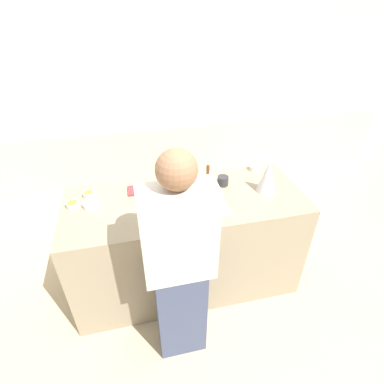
{
  "coord_description": "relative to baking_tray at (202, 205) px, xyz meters",
  "views": [
    {
      "loc": [
        -0.38,
        -1.89,
        2.29
      ],
      "look_at": [
        0.05,
        0.0,
        0.99
      ],
      "focal_mm": 28.0,
      "sensor_mm": 36.0,
      "label": 1
    }
  ],
  "objects": [
    {
      "name": "decorative_tree",
      "position": [
        0.56,
        0.08,
        0.14
      ],
      "size": [
        0.15,
        0.15,
        0.29
      ],
      "color": "silver",
      "rests_on": "kitchen_island"
    },
    {
      "name": "candy_bowl_near_tray_left",
      "position": [
        -0.96,
        0.21,
        0.02
      ],
      "size": [
        0.09,
        0.09,
        0.04
      ],
      "color": "white",
      "rests_on": "kitchen_island"
    },
    {
      "name": "back_cabinet_block",
      "position": [
        -0.11,
        1.89,
        -0.47
      ],
      "size": [
        6.0,
        0.6,
        0.92
      ],
      "color": "beige",
      "rests_on": "ground_plane"
    },
    {
      "name": "gingerbread_house",
      "position": [
        0.0,
        0.0,
        0.13
      ],
      "size": [
        0.18,
        0.18,
        0.32
      ],
      "color": "#5B2D14",
      "rests_on": "baking_tray"
    },
    {
      "name": "cookbook",
      "position": [
        -0.46,
        0.31,
        0.01
      ],
      "size": [
        0.17,
        0.13,
        0.02
      ],
      "color": "#B23338",
      "rests_on": "kitchen_island"
    },
    {
      "name": "candy_bowl_behind_tray",
      "position": [
        0.61,
        0.42,
        0.02
      ],
      "size": [
        0.1,
        0.1,
        0.04
      ],
      "color": "silver",
      "rests_on": "kitchen_island"
    },
    {
      "name": "mug",
      "position": [
        0.24,
        0.25,
        0.04
      ],
      "size": [
        0.09,
        0.09,
        0.08
      ],
      "color": "#2D2D33",
      "rests_on": "kitchen_island"
    },
    {
      "name": "kitchen_island",
      "position": [
        -0.11,
        0.11,
        -0.47
      ],
      "size": [
        1.9,
        0.77,
        0.93
      ],
      "color": "gray",
      "rests_on": "ground_plane"
    },
    {
      "name": "wall_back",
      "position": [
        -0.11,
        2.22,
        0.37
      ],
      "size": [
        8.0,
        0.05,
        2.6
      ],
      "color": "beige",
      "rests_on": "ground_plane"
    },
    {
      "name": "baking_tray",
      "position": [
        0.0,
        0.0,
        0.0
      ],
      "size": [
        0.37,
        0.33,
        0.01
      ],
      "color": "silver",
      "rests_on": "kitchen_island"
    },
    {
      "name": "person",
      "position": [
        -0.28,
        -0.5,
        -0.07
      ],
      "size": [
        0.44,
        0.55,
        1.67
      ],
      "color": "#424C6B",
      "rests_on": "ground_plane"
    },
    {
      "name": "candy_bowl_beside_tree",
      "position": [
        -0.17,
        0.25,
        0.02
      ],
      "size": [
        0.14,
        0.14,
        0.05
      ],
      "color": "silver",
      "rests_on": "kitchen_island"
    },
    {
      "name": "candy_bowl_near_tray_right",
      "position": [
        -0.82,
        0.18,
        0.02
      ],
      "size": [
        0.13,
        0.13,
        0.04
      ],
      "color": "white",
      "rests_on": "kitchen_island"
    },
    {
      "name": "ground_plane",
      "position": [
        -0.11,
        0.11,
        -0.93
      ],
      "size": [
        12.0,
        12.0,
        0.0
      ],
      "primitive_type": "plane",
      "color": "#C6B28E"
    },
    {
      "name": "candy_bowl_center_rear",
      "position": [
        -0.85,
        0.32,
        0.02
      ],
      "size": [
        0.09,
        0.09,
        0.04
      ],
      "color": "white",
      "rests_on": "kitchen_island"
    }
  ]
}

